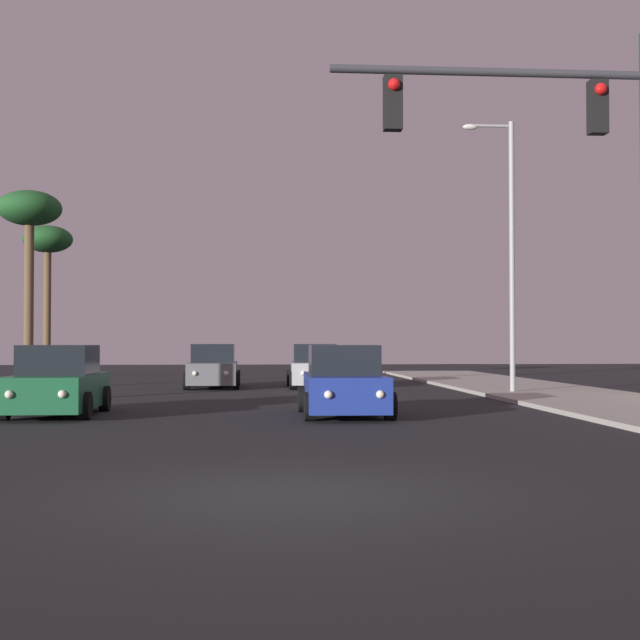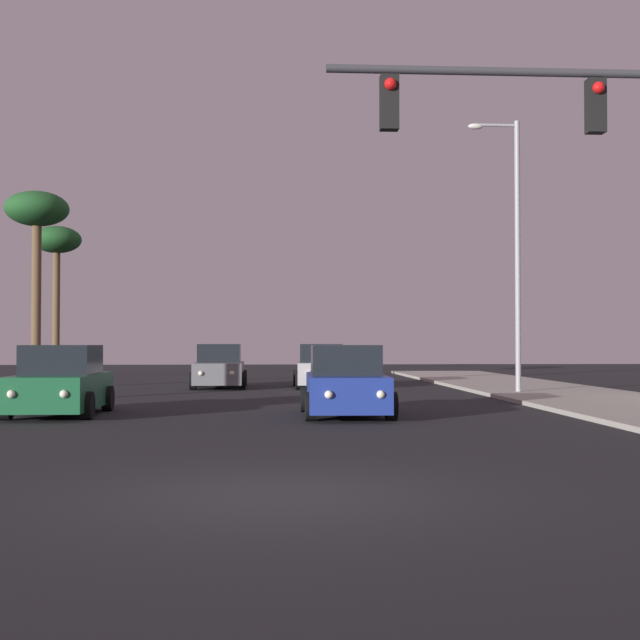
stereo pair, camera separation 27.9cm
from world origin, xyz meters
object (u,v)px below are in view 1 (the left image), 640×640
at_px(car_grey, 213,368).
at_px(palm_tree_far, 48,246).
at_px(palm_tree_mid, 29,217).
at_px(car_green, 58,384).
at_px(car_blue, 344,384).
at_px(car_silver, 315,368).
at_px(traffic_light_mast, 624,165).
at_px(street_lamp, 508,241).

xyz_separation_m(car_grey, palm_tree_far, (-8.49, 9.88, 5.68)).
distance_m(car_grey, palm_tree_mid, 8.97).
height_order(car_green, car_blue, same).
distance_m(palm_tree_far, palm_tree_mid, 10.12).
bearing_deg(palm_tree_mid, car_green, -73.28).
bearing_deg(palm_tree_far, car_blue, -62.31).
bearing_deg(car_blue, car_green, -3.31).
bearing_deg(palm_tree_mid, car_silver, 0.06).
relative_size(car_grey, car_silver, 0.99).
distance_m(car_green, palm_tree_mid, 14.33).
distance_m(car_green, car_silver, 14.43).
xyz_separation_m(car_grey, car_silver, (3.90, -0.11, 0.00)).
bearing_deg(car_grey, car_green, 76.00).
bearing_deg(traffic_light_mast, palm_tree_mid, 126.27).
bearing_deg(palm_tree_mid, palm_tree_far, 98.95).
bearing_deg(car_blue, street_lamp, -126.98).
distance_m(street_lamp, palm_tree_mid, 17.76).
distance_m(car_green, car_blue, 6.83).
bearing_deg(car_green, car_silver, -119.11).
bearing_deg(palm_tree_far, street_lamp, -39.56).
relative_size(car_blue, palm_tree_mid, 0.58).
bearing_deg(car_silver, palm_tree_far, -36.92).
bearing_deg(street_lamp, car_silver, 139.09).
height_order(car_green, street_lamp, street_lamp).
bearing_deg(street_lamp, palm_tree_mid, 162.70).
bearing_deg(car_green, palm_tree_mid, -73.22).
height_order(car_green, palm_tree_far, palm_tree_far).
xyz_separation_m(car_green, car_grey, (3.13, 12.71, 0.00)).
bearing_deg(palm_tree_far, car_grey, -49.34).
distance_m(car_blue, car_silver, 13.19).
height_order(car_blue, palm_tree_far, palm_tree_far).
bearing_deg(car_green, car_blue, 175.12).
bearing_deg(car_green, traffic_light_mast, 146.03).
xyz_separation_m(car_green, car_silver, (7.03, 12.60, 0.00)).
bearing_deg(traffic_light_mast, palm_tree_far, 118.41).
distance_m(car_blue, car_grey, 13.79).
relative_size(car_silver, palm_tree_far, 0.58).
height_order(car_silver, palm_tree_mid, palm_tree_mid).
xyz_separation_m(car_silver, traffic_light_mast, (3.78, -19.90, 3.95)).
distance_m(car_grey, traffic_light_mast, 21.80).
relative_size(car_blue, car_silver, 1.00).
distance_m(car_blue, palm_tree_mid, 17.84).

